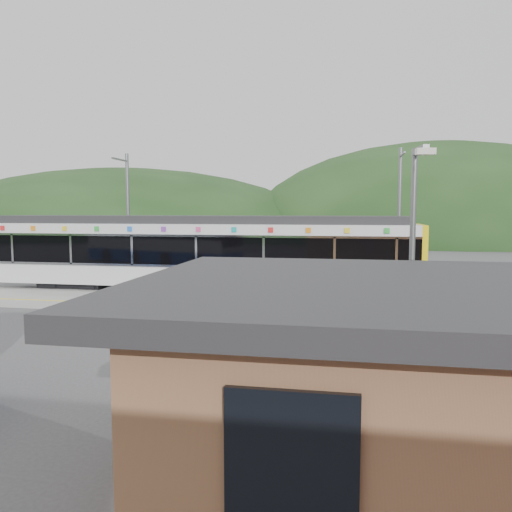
# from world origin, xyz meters

# --- Properties ---
(ground) EXTENTS (120.00, 120.00, 0.00)m
(ground) POSITION_xyz_m (0.00, 0.00, 0.00)
(ground) COLOR #4C4C4F
(ground) RESTS_ON ground
(hills) EXTENTS (146.00, 149.00, 26.00)m
(hills) POSITION_xyz_m (6.19, 5.29, 0.00)
(hills) COLOR #1E3D19
(hills) RESTS_ON ground
(platform) EXTENTS (26.00, 3.20, 0.30)m
(platform) POSITION_xyz_m (0.00, 3.30, 0.15)
(platform) COLOR #9E9E99
(platform) RESTS_ON ground
(yellow_line) EXTENTS (26.00, 0.10, 0.01)m
(yellow_line) POSITION_xyz_m (0.00, 2.00, 0.30)
(yellow_line) COLOR yellow
(yellow_line) RESTS_ON platform
(train) EXTENTS (20.44, 3.01, 3.74)m
(train) POSITION_xyz_m (-2.45, 6.00, 2.06)
(train) COLOR black
(train) RESTS_ON ground
(catenary_mast_west) EXTENTS (0.18, 1.80, 7.00)m
(catenary_mast_west) POSITION_xyz_m (-7.00, 8.56, 3.65)
(catenary_mast_west) COLOR slate
(catenary_mast_west) RESTS_ON ground
(catenary_mast_east) EXTENTS (0.18, 1.80, 7.00)m
(catenary_mast_east) POSITION_xyz_m (7.00, 8.56, 3.65)
(catenary_mast_east) COLOR slate
(catenary_mast_east) RESTS_ON ground
(station_shelter) EXTENTS (9.20, 6.20, 3.00)m
(station_shelter) POSITION_xyz_m (6.00, -9.01, 1.55)
(station_shelter) COLOR #976642
(station_shelter) RESTS_ON ground
(lamp_post) EXTENTS (0.37, 0.96, 5.27)m
(lamp_post) POSITION_xyz_m (5.86, -5.93, 3.17)
(lamp_post) COLOR slate
(lamp_post) RESTS_ON ground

